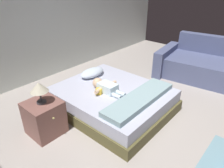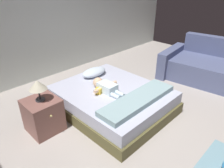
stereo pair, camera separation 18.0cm
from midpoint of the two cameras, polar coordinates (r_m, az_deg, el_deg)
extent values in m
plane|color=#A89F97|center=(3.08, 15.65, -14.27)|extent=(8.00, 8.00, 0.00)
cube|color=silver|center=(4.55, -17.94, 18.66)|extent=(8.00, 0.12, 2.79)
cube|color=brown|center=(3.49, 1.49, -5.58)|extent=(1.48, 1.80, 0.18)
cube|color=silver|center=(3.40, 1.52, -2.95)|extent=(1.43, 1.73, 0.19)
ellipsoid|color=silver|center=(3.79, -3.64, 3.27)|extent=(0.50, 0.28, 0.14)
cube|color=white|center=(3.25, 0.29, -1.03)|extent=(0.20, 0.30, 0.14)
sphere|color=beige|center=(3.39, -2.36, 0.41)|extent=(0.17, 0.17, 0.17)
cylinder|color=beige|center=(3.18, -2.36, -1.76)|extent=(0.15, 0.08, 0.06)
cylinder|color=beige|center=(3.38, 1.70, 0.18)|extent=(0.15, 0.07, 0.06)
cylinder|color=white|center=(3.11, 2.58, -3.36)|extent=(0.06, 0.17, 0.06)
cylinder|color=white|center=(3.17, 3.79, -2.70)|extent=(0.06, 0.17, 0.06)
cube|color=blue|center=(3.53, 0.39, 0.19)|extent=(0.05, 0.13, 0.01)
cube|color=white|center=(3.55, -0.60, 0.59)|extent=(0.02, 0.03, 0.01)
cube|color=slate|center=(4.79, 27.02, 2.61)|extent=(1.09, 1.74, 0.44)
cube|color=slate|center=(5.23, 28.82, 6.55)|extent=(0.41, 1.65, 0.84)
cube|color=slate|center=(4.97, 16.97, 6.20)|extent=(1.10, 0.34, 0.58)
cube|color=brown|center=(3.09, -16.84, -8.27)|extent=(0.45, 0.45, 0.50)
sphere|color=tan|center=(2.86, -14.73, -8.57)|extent=(0.03, 0.03, 0.03)
cylinder|color=#333338|center=(2.95, -17.52, -4.17)|extent=(0.13, 0.13, 0.02)
cylinder|color=#333338|center=(2.91, -17.76, -2.72)|extent=(0.02, 0.02, 0.15)
cone|color=beige|center=(2.85, -18.16, -0.27)|extent=(0.24, 0.24, 0.13)
cube|color=#8BAAB0|center=(3.04, 8.93, -4.32)|extent=(1.34, 0.36, 0.08)
cube|color=yellow|center=(3.22, -2.17, -1.93)|extent=(0.12, 0.12, 0.09)
camera|label=1|loc=(0.09, -88.43, 0.82)|focal=33.14mm
camera|label=2|loc=(0.09, 91.57, -0.82)|focal=33.14mm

